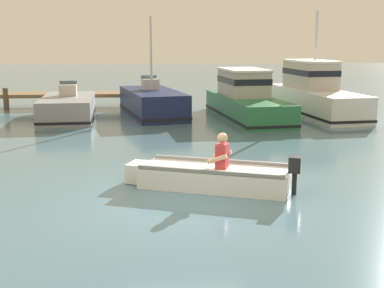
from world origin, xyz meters
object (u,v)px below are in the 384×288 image
(moored_boat_grey, at_px, (68,108))
(moored_boat_green, at_px, (246,100))
(moored_boat_navy, at_px, (152,103))
(rowboat_with_person, at_px, (212,176))
(moored_boat_white, at_px, (314,94))

(moored_boat_grey, distance_m, moored_boat_green, 7.10)
(moored_boat_grey, relative_size, moored_boat_green, 0.71)
(moored_boat_navy, height_order, moored_boat_green, moored_boat_navy)
(rowboat_with_person, xyz_separation_m, moored_boat_white, (5.63, 10.77, 0.59))
(moored_boat_grey, bearing_deg, rowboat_with_person, -66.45)
(moored_boat_grey, relative_size, moored_boat_navy, 0.89)
(moored_boat_grey, bearing_deg, moored_boat_navy, 8.77)
(moored_boat_green, bearing_deg, moored_boat_white, 14.64)
(rowboat_with_person, bearing_deg, moored_boat_green, 75.39)
(moored_boat_navy, bearing_deg, moored_boat_white, -0.36)
(rowboat_with_person, distance_m, moored_boat_green, 10.32)
(rowboat_with_person, height_order, moored_boat_green, moored_boat_green)
(rowboat_with_person, xyz_separation_m, moored_boat_green, (2.60, 9.98, 0.47))
(moored_boat_green, xyz_separation_m, moored_boat_white, (3.03, 0.79, 0.12))
(moored_boat_grey, bearing_deg, moored_boat_white, 2.68)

